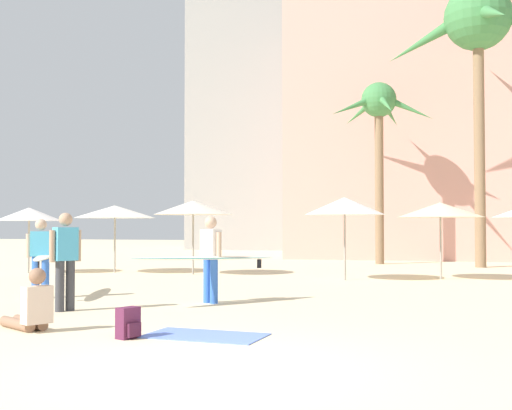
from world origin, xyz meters
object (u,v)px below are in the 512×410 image
Objects in this scene: palm_tree_far_left at (479,28)px; cafe_umbrella_1 at (193,208)px; person_far_left at (209,257)px; cafe_umbrella_5 at (115,212)px; cafe_umbrella_3 at (345,206)px; person_far_right at (65,257)px; person_near_left at (44,255)px; cafe_umbrella_6 at (440,210)px; beach_towel at (205,336)px; cafe_umbrella_4 at (29,214)px; palm_tree_left at (379,116)px; backpack at (129,323)px; person_near_right at (31,309)px.

palm_tree_far_left is 12.77m from cafe_umbrella_1.
cafe_umbrella_1 is at bearing -146.74° from palm_tree_far_left.
cafe_umbrella_1 is at bearing -126.15° from person_far_left.
cafe_umbrella_3 is at bearing -7.68° from cafe_umbrella_5.
cafe_umbrella_5 is 9.69m from person_far_right.
cafe_umbrella_3 is 0.88× the size of cafe_umbrella_5.
palm_tree_far_left is 3.88× the size of person_near_left.
cafe_umbrella_6 is at bearing -0.08° from cafe_umbrella_1.
beach_towel is at bearing -176.64° from person_far_right.
cafe_umbrella_1 reaches higher than person_far_left.
person_far_left is (8.32, -6.44, -0.98)m from cafe_umbrella_4.
palm_tree_far_left is at bearing -62.17° from person_near_left.
palm_tree_left is 9.73m from cafe_umbrella_1.
palm_tree_far_left is 6.00× the size of person_far_right.
person_far_right is at bearing -117.06° from cafe_umbrella_3.
palm_tree_left is 4.47× the size of beach_towel.
person_far_right is (-2.13, -1.67, 0.04)m from person_far_left.
palm_tree_left reaches higher than person_far_left.
cafe_umbrella_6 is at bearing 72.41° from beach_towel.
cafe_umbrella_4 is 0.80× the size of cafe_umbrella_5.
backpack is (5.90, -11.25, -1.78)m from cafe_umbrella_5.
cafe_umbrella_6 is (2.62, 0.91, -0.10)m from cafe_umbrella_3.
palm_tree_left reaches higher than person_far_right.
cafe_umbrella_5 is (-8.05, -7.09, -3.97)m from palm_tree_left.
backpack is (3.15, -11.14, -1.90)m from cafe_umbrella_1.
person_far_right is at bearing -163.83° from person_near_left.
palm_tree_far_left reaches higher than cafe_umbrella_1.
cafe_umbrella_5 is 0.99× the size of person_far_left.
backpack is 0.24× the size of person_far_right.
backpack is at bearing -111.24° from cafe_umbrella_6.
person_near_left is at bearing -127.31° from palm_tree_far_left.
person_far_right reaches higher than person_near_right.
cafe_umbrella_5 is at bearing 177.76° from cafe_umbrella_1.
cafe_umbrella_3 is 0.88× the size of person_far_left.
backpack is at bearing -74.19° from cafe_umbrella_1.
cafe_umbrella_1 reaches higher than beach_towel.
person_near_left is at bearing 142.73° from beach_towel.
backpack is 3.37m from person_far_right.
cafe_umbrella_3 is at bearing -67.84° from person_near_left.
beach_towel is 1.59× the size of person_near_right.
palm_tree_far_left is 19.50m from beach_towel.
person_far_right is (-4.49, -16.04, -4.99)m from palm_tree_left.
cafe_umbrella_4 is 2.07× the size of person_near_right.
person_near_right is (-3.81, -18.09, -5.64)m from palm_tree_left.
cafe_umbrella_4 is 0.80× the size of person_far_left.
palm_tree_left reaches higher than cafe_umbrella_5.
cafe_umbrella_3 reaches higher than cafe_umbrella_6.
backpack reaches higher than beach_towel.
cafe_umbrella_1 reaches higher than cafe_umbrella_4.
person_near_right is at bearing 141.39° from person_far_right.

